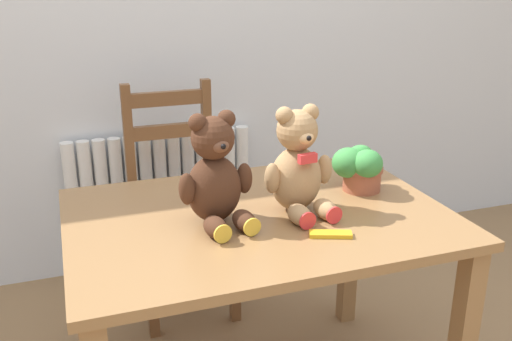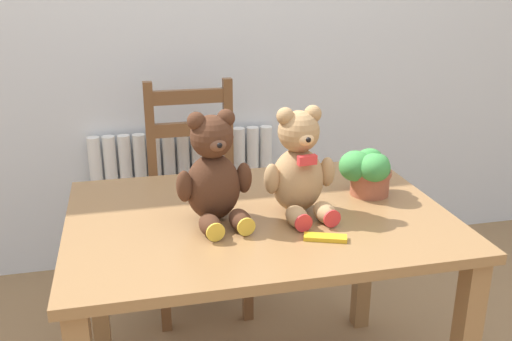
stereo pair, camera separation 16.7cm
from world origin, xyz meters
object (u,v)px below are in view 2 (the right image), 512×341
Objects in this scene: teddy_bear_left at (214,175)px; potted_plant at (368,171)px; teddy_bear_right at (299,168)px; wooden_chair_behind at (196,197)px; chocolate_bar at (325,238)px.

teddy_bear_left reaches higher than potted_plant.
wooden_chair_behind is at bearing -80.34° from teddy_bear_right.
potted_plant is at bearing 49.23° from chocolate_bar.
wooden_chair_behind is 2.94× the size of teddy_bear_right.
wooden_chair_behind is 2.92× the size of teddy_bear_left.
chocolate_bar is (0.02, -0.20, -0.13)m from teddy_bear_right.
teddy_bear_left is 2.79× the size of chocolate_bar.
wooden_chair_behind reaches higher than potted_plant.
wooden_chair_behind is 8.16× the size of chocolate_bar.
potted_plant is 1.48× the size of chocolate_bar.
wooden_chair_behind reaches higher than chocolate_bar.
teddy_bear_left reaches higher than wooden_chair_behind.
wooden_chair_behind is 0.90m from potted_plant.
teddy_bear_right is at bearing 170.74° from teddy_bear_left.
wooden_chair_behind is at bearing 103.73° from chocolate_bar.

